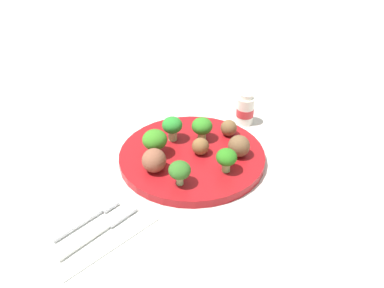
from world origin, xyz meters
The scene contains 15 objects.
ground_plane centered at (0.00, 0.00, 0.00)m, with size 4.00×4.00×0.00m, color beige.
plate centered at (0.00, 0.00, 0.01)m, with size 0.28×0.28×0.02m, color maroon.
broccoli_floret_center centered at (-0.08, -0.05, 0.04)m, with size 0.04×0.04×0.05m.
broccoli_floret_front_right centered at (-0.05, 0.05, 0.05)m, with size 0.05×0.05×0.05m.
broccoli_floret_front_left centered at (0.00, -0.08, 0.04)m, with size 0.04×0.04×0.05m.
broccoli_floret_near_rim centered at (0.01, 0.06, 0.05)m, with size 0.04×0.04×0.05m.
broccoli_floret_mid_left centered at (0.05, 0.02, 0.04)m, with size 0.04×0.04×0.05m.
meatball_front_right centered at (0.10, -0.01, 0.03)m, with size 0.03×0.03×0.03m, color brown.
meatball_center centered at (0.05, -0.07, 0.04)m, with size 0.04×0.04×0.04m, color brown.
meatball_mid_left centered at (0.01, -0.01, 0.03)m, with size 0.03×0.03×0.03m, color brown.
meatball_mid_right centered at (-0.09, 0.01, 0.04)m, with size 0.04×0.04×0.04m, color brown.
napkin centered at (-0.24, -0.01, 0.00)m, with size 0.17×0.12×0.01m, color white.
fork centered at (-0.23, 0.01, 0.01)m, with size 0.12×0.02×0.01m.
knife centered at (-0.23, -0.03, 0.01)m, with size 0.15×0.02×0.01m.
yogurt_bottle centered at (0.18, 0.01, 0.03)m, with size 0.04×0.04×0.07m.
Camera 1 is at (-0.46, -0.43, 0.46)m, focal length 37.50 mm.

